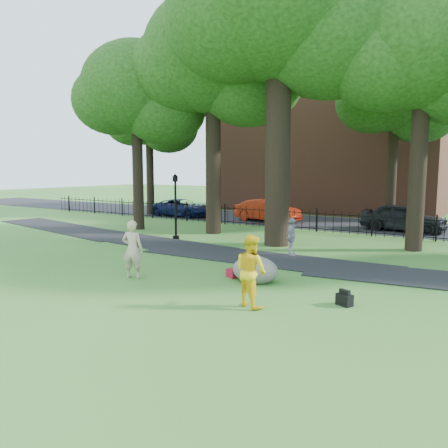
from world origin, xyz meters
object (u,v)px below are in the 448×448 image
Objects in this scene: woman at (133,249)px; boulder at (255,268)px; lamppost at (176,207)px; man at (251,271)px; red_sedan at (267,211)px; big_tree at (284,12)px.

woman is 1.27× the size of boulder.
woman is at bearing -154.13° from boulder.
woman is at bearing -78.42° from lamppost.
man reaches higher than red_sedan.
big_tree reaches higher than boulder.
boulder is (-1.06, 2.17, -0.49)m from man.
boulder is at bearing -70.97° from big_tree.
woman reaches higher than boulder.
red_sedan is at bearing 120.94° from big_tree.
boulder is 15.30m from red_sedan.
lamppost is (-7.22, 5.04, 1.15)m from boulder.
red_sedan is (-3.14, 15.48, -0.19)m from woman.
woman is 15.80m from red_sedan.
woman is 1.01× the size of man.
lamppost reaches higher than woman.
man is at bearing -69.10° from big_tree.
boulder is 0.33× the size of red_sedan.
boulder is (2.18, -6.33, -9.71)m from big_tree.
red_sedan is at bearing 69.04° from lamppost.
big_tree is 3.22× the size of red_sedan.
lamppost is at bearing 145.09° from boulder.
woman is 4.59m from man.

